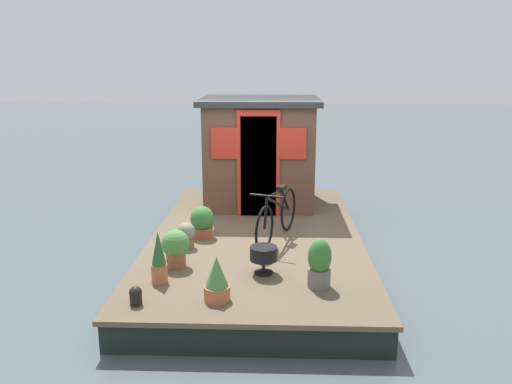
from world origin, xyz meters
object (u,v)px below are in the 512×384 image
houseboat_cabin (260,151)px  bicycle (277,216)px  potted_plant_thyme (176,247)px  potted_plant_basil (159,258)px  potted_plant_lavender (217,280)px  charcoal_grill (264,255)px  potted_plant_fern (202,222)px  potted_plant_rosemary (186,234)px  potted_plant_mint (319,264)px  mooring_bollard (136,295)px

houseboat_cabin → bicycle: houseboat_cabin is taller
bicycle → potted_plant_thyme: 1.68m
houseboat_cabin → potted_plant_basil: bearing=163.4°
bicycle → potted_plant_basil: size_ratio=2.54×
potted_plant_lavender → charcoal_grill: 0.92m
potted_plant_fern → potted_plant_rosemary: bearing=160.3°
potted_plant_basil → charcoal_grill: 1.28m
potted_plant_basil → charcoal_grill: (0.32, -1.24, -0.06)m
potted_plant_fern → potted_plant_thyme: 1.19m
potted_plant_mint → mooring_bollard: potted_plant_mint is taller
potted_plant_lavender → charcoal_grill: (0.78, -0.50, 0.00)m
houseboat_cabin → potted_plant_lavender: houseboat_cabin is taller
houseboat_cabin → potted_plant_fern: bearing=158.1°
houseboat_cabin → potted_plant_basil: (-3.68, 1.09, -0.67)m
potted_plant_lavender → mooring_bollard: (-0.14, 0.87, -0.14)m
charcoal_grill → potted_plant_rosemary: bearing=51.3°
potted_plant_mint → houseboat_cabin: bearing=12.2°
houseboat_cabin → potted_plant_thyme: houseboat_cabin is taller
potted_plant_basil → charcoal_grill: size_ratio=1.83×
charcoal_grill → mooring_bollard: 1.65m
potted_plant_basil → potted_plant_lavender: (-0.46, -0.74, -0.06)m
potted_plant_thyme → potted_plant_rosemary: bearing=-1.4°
potted_plant_fern → charcoal_grill: (-1.35, -0.95, 0.01)m
bicycle → potted_plant_rosemary: (-0.35, 1.29, -0.18)m
bicycle → potted_plant_lavender: bicycle is taller
potted_plant_fern → potted_plant_thyme: size_ratio=0.97×
potted_plant_fern → potted_plant_mint: size_ratio=0.81×
potted_plant_fern → potted_plant_thyme: bearing=171.2°
potted_plant_mint → potted_plant_fern: bearing=43.1°
potted_plant_fern → potted_plant_rosemary: 0.49m
potted_plant_lavender → houseboat_cabin: bearing=-4.9°
potted_plant_basil → potted_plant_lavender: size_ratio=1.25×
bicycle → potted_plant_mint: (-1.61, -0.49, -0.09)m
potted_plant_basil → potted_plant_thyme: 0.51m
potted_plant_mint → potted_plant_basil: size_ratio=0.92×
houseboat_cabin → potted_plant_mint: bearing=-167.8°
potted_plant_thyme → mooring_bollard: 1.13m
potted_plant_basil → potted_plant_fern: bearing=-9.8°
charcoal_grill → bicycle: bearing=-7.8°
potted_plant_fern → potted_plant_mint: bearing=-136.9°
potted_plant_rosemary → mooring_bollard: 1.83m
potted_plant_thyme → charcoal_grill: (-0.18, -1.13, -0.02)m
potted_plant_basil → mooring_bollard: bearing=167.5°
mooring_bollard → charcoal_grill: bearing=-56.3°
houseboat_cabin → charcoal_grill: 3.44m
potted_plant_rosemary → potted_plant_lavender: potted_plant_lavender is taller
mooring_bollard → potted_plant_thyme: bearing=-12.3°
houseboat_cabin → potted_plant_lavender: size_ratio=4.11×
bicycle → charcoal_grill: (-1.25, 0.17, -0.12)m
potted_plant_rosemary → mooring_bollard: size_ratio=1.74×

